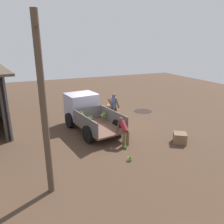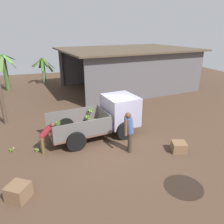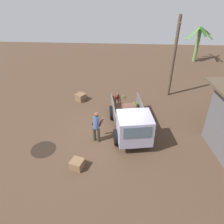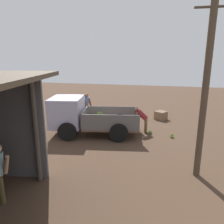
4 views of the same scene
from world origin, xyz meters
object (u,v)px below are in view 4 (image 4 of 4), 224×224
object	(u,v)px
utility_pole	(205,90)
banana_bunch_on_ground_1	(150,132)
person_foreground_visitor	(86,106)
banana_bunch_on_ground_0	(172,136)
wooden_crate_1	(60,114)
person_worker_loading	(142,118)
wooden_crate_0	(161,115)
cargo_truck	(76,115)

from	to	relation	value
utility_pole	banana_bunch_on_ground_1	size ratio (longest dim) A/B	25.40
person_foreground_visitor	banana_bunch_on_ground_0	bearing A→B (deg)	2.72
wooden_crate_1	person_worker_loading	bearing A→B (deg)	162.93
wooden_crate_0	person_foreground_visitor	bearing A→B (deg)	21.42
person_foreground_visitor	person_worker_loading	xyz separation A→B (m)	(-3.29, 0.94, -0.22)
utility_pole	wooden_crate_0	xyz separation A→B (m)	(1.20, -6.30, -2.56)
person_worker_loading	banana_bunch_on_ground_1	size ratio (longest dim) A/B	5.91
utility_pole	banana_bunch_on_ground_0	bearing A→B (deg)	-78.64
person_worker_loading	banana_bunch_on_ground_0	xyz separation A→B (m)	(-1.46, 0.44, -0.65)
person_worker_loading	banana_bunch_on_ground_1	world-z (taller)	person_worker_loading
cargo_truck	banana_bunch_on_ground_0	bearing A→B (deg)	177.26
cargo_truck	wooden_crate_0	xyz separation A→B (m)	(-4.05, -3.54, -0.72)
banana_bunch_on_ground_1	person_worker_loading	bearing A→B (deg)	-16.12
person_foreground_visitor	banana_bunch_on_ground_0	size ratio (longest dim) A/B	7.92
cargo_truck	wooden_crate_0	size ratio (longest dim) A/B	7.40
utility_pole	person_foreground_visitor	bearing A→B (deg)	-40.67
utility_pole	banana_bunch_on_ground_0	xyz separation A→B (m)	(0.66, -3.27, -2.71)
wooden_crate_0	banana_bunch_on_ground_0	bearing A→B (deg)	100.12
utility_pole	wooden_crate_0	size ratio (longest dim) A/B	9.20
cargo_truck	person_foreground_visitor	world-z (taller)	cargo_truck
cargo_truck	person_foreground_visitor	distance (m)	1.89
banana_bunch_on_ground_0	wooden_crate_0	world-z (taller)	wooden_crate_0
cargo_truck	wooden_crate_1	world-z (taller)	cargo_truck
banana_bunch_on_ground_0	cargo_truck	bearing A→B (deg)	6.25
utility_pole	wooden_crate_1	xyz separation A→B (m)	(7.42, -5.34, -2.60)
banana_bunch_on_ground_1	wooden_crate_1	size ratio (longest dim) A/B	0.38
banana_bunch_on_ground_1	wooden_crate_1	bearing A→B (deg)	-17.00
banana_bunch_on_ground_0	banana_bunch_on_ground_1	size ratio (longest dim) A/B	1.02
banana_bunch_on_ground_0	wooden_crate_1	distance (m)	7.07
person_foreground_visitor	wooden_crate_0	world-z (taller)	person_foreground_visitor
person_worker_loading	wooden_crate_0	size ratio (longest dim) A/B	2.14
person_worker_loading	wooden_crate_1	distance (m)	5.57
person_worker_loading	cargo_truck	bearing A→B (deg)	11.01
wooden_crate_1	utility_pole	bearing A→B (deg)	144.26
utility_pole	banana_bunch_on_ground_0	world-z (taller)	utility_pole
person_worker_loading	banana_bunch_on_ground_0	world-z (taller)	person_worker_loading
banana_bunch_on_ground_0	person_worker_loading	bearing A→B (deg)	-16.94
banana_bunch_on_ground_1	banana_bunch_on_ground_0	bearing A→B (deg)	162.72
person_worker_loading	wooden_crate_0	xyz separation A→B (m)	(-0.92, -2.59, -0.50)
cargo_truck	banana_bunch_on_ground_1	world-z (taller)	cargo_truck
utility_pole	wooden_crate_0	distance (m)	6.91
cargo_truck	banana_bunch_on_ground_1	bearing A→B (deg)	-175.98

